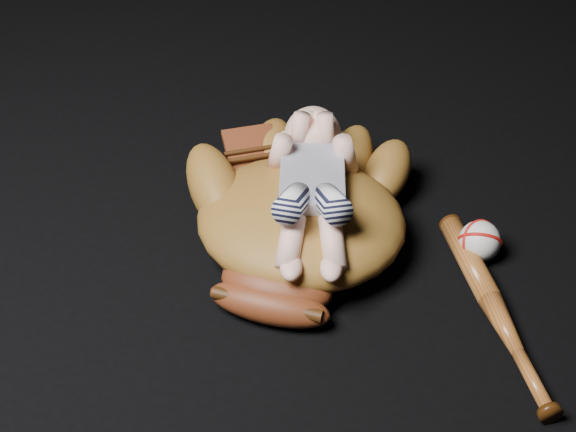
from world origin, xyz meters
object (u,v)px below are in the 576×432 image
(baseball_bat, at_px, (496,310))
(baseball, at_px, (480,241))
(baseball_glove, at_px, (301,213))
(newborn_baby, at_px, (312,186))

(baseball_bat, xyz_separation_m, baseball, (-0.02, 0.13, 0.01))
(baseball_glove, xyz_separation_m, baseball, (0.28, 0.02, -0.04))
(newborn_baby, height_order, baseball, newborn_baby)
(newborn_baby, distance_m, baseball_bat, 0.32)
(newborn_baby, bearing_deg, baseball_glove, -177.67)
(baseball_bat, distance_m, baseball, 0.13)
(baseball_bat, relative_size, baseball, 5.94)
(baseball_glove, height_order, newborn_baby, newborn_baby)
(baseball_glove, height_order, baseball_bat, baseball_glove)
(newborn_baby, xyz_separation_m, baseball, (0.26, 0.02, -0.09))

